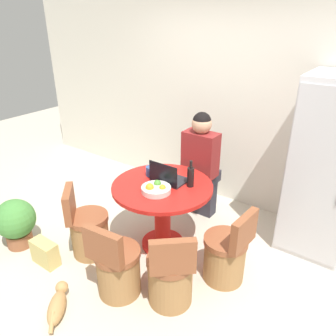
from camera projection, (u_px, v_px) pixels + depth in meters
The scene contains 16 objects.
ground_plane at pixel (152, 262), 3.39m from camera, with size 12.00×12.00×0.00m, color beige.
wall_back at pixel (233, 105), 4.06m from camera, with size 7.00×0.06×2.60m.
refrigerator at pixel (327, 169), 3.27m from camera, with size 0.64×0.70×1.85m.
dining_table at pixel (162, 203), 3.41m from camera, with size 1.03×1.03×0.76m.
chair_near_left_corner at pixel (88, 231), 3.41m from camera, with size 0.48×0.48×0.77m.
chair_near_right_corner at pixel (170, 277), 2.82m from camera, with size 0.48×0.48×0.77m.
chair_near_camera at pixel (117, 269), 2.91m from camera, with size 0.41×0.42×0.77m.
chair_right_side at pixel (226, 255), 3.07m from camera, with size 0.42×0.41×0.77m.
person_seated at pixel (202, 161), 3.84m from camera, with size 0.40×0.37×1.36m.
laptop at pixel (168, 178), 3.36m from camera, with size 0.34×0.26×0.24m.
fruit_bowl at pixel (156, 189), 3.17m from camera, with size 0.29×0.29×0.10m.
coffee_cup at pixel (150, 171), 3.48m from camera, with size 0.09×0.09×0.10m.
bottle at pixel (191, 176), 3.25m from camera, with size 0.07×0.07×0.28m.
cat at pixel (58, 305), 2.79m from camera, with size 0.35×0.40×0.16m.
potted_plant at pixel (16, 221), 3.51m from camera, with size 0.43×0.43×0.55m.
handbag at pixel (45, 253), 3.32m from camera, with size 0.30×0.14×0.26m.
Camera 1 is at (1.68, -2.05, 2.33)m, focal length 35.00 mm.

